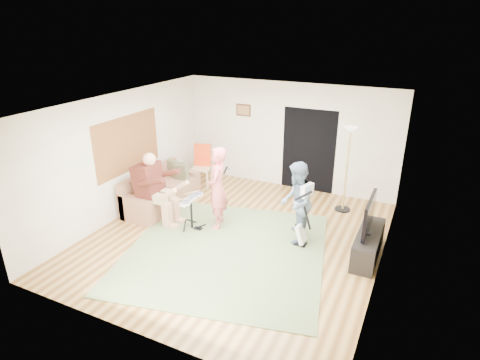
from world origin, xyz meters
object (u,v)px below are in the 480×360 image
(singer, at_px, (217,188))
(torchiere_lamp, at_px, (348,154))
(guitarist, at_px, (296,202))
(guitar_spare, at_px, (301,234))
(sofa, at_px, (160,194))
(drum_kit, at_px, (192,215))
(tv_cabinet, at_px, (368,244))
(television, at_px, (369,215))
(dining_chair, at_px, (202,172))

(singer, distance_m, torchiere_lamp, 2.98)
(guitarist, height_order, guitar_spare, guitarist)
(sofa, relative_size, guitarist, 1.28)
(sofa, relative_size, guitar_spare, 2.38)
(drum_kit, xyz_separation_m, guitarist, (2.08, 0.51, 0.49))
(tv_cabinet, bearing_deg, guitar_spare, -172.79)
(sofa, relative_size, television, 2.00)
(guitar_spare, bearing_deg, torchiere_lamp, 78.39)
(sofa, relative_size, tv_cabinet, 1.47)
(guitar_spare, distance_m, torchiere_lamp, 2.24)
(guitarist, bearing_deg, drum_kit, -91.40)
(tv_cabinet, bearing_deg, singer, -176.99)
(drum_kit, bearing_deg, television, 8.20)
(guitarist, distance_m, torchiere_lamp, 1.92)
(television, bearing_deg, torchiere_lamp, 114.00)
(sofa, height_order, guitar_spare, guitar_spare)
(drum_kit, xyz_separation_m, torchiere_lamp, (2.67, 2.26, 1.03))
(guitar_spare, relative_size, torchiere_lamp, 0.44)
(torchiere_lamp, distance_m, tv_cabinet, 2.23)
(guitar_spare, xyz_separation_m, torchiere_lamp, (0.39, 1.91, 1.10))
(guitar_spare, bearing_deg, dining_chair, 151.45)
(guitar_spare, height_order, television, television)
(dining_chair, bearing_deg, guitar_spare, -45.48)
(sofa, xyz_separation_m, singer, (1.73, -0.31, 0.59))
(torchiere_lamp, bearing_deg, guitar_spare, -101.61)
(guitarist, bearing_deg, dining_chair, -132.72)
(dining_chair, height_order, television, television)
(drum_kit, relative_size, guitarist, 0.45)
(tv_cabinet, relative_size, television, 1.36)
(guitarist, xyz_separation_m, guitar_spare, (0.19, -0.16, -0.56))
(sofa, bearing_deg, torchiere_lamp, 22.08)
(sofa, xyz_separation_m, dining_chair, (0.29, 1.47, 0.11))
(torchiere_lamp, relative_size, tv_cabinet, 1.40)
(torchiere_lamp, bearing_deg, guitarist, -108.42)
(drum_kit, xyz_separation_m, singer, (0.44, 0.34, 0.55))
(sofa, xyz_separation_m, torchiere_lamp, (3.96, 1.61, 1.07))
(guitar_spare, bearing_deg, sofa, 175.06)
(guitarist, height_order, television, guitarist)
(singer, xyz_separation_m, guitarist, (1.65, 0.17, -0.06))
(sofa, distance_m, torchiere_lamp, 4.40)
(tv_cabinet, bearing_deg, guitarist, 179.63)
(sofa, height_order, torchiere_lamp, torchiere_lamp)
(torchiere_lamp, relative_size, dining_chair, 1.80)
(torchiere_lamp, height_order, dining_chair, torchiere_lamp)
(sofa, xyz_separation_m, guitarist, (3.38, -0.14, 0.53))
(drum_kit, bearing_deg, dining_chair, 115.19)
(guitar_spare, xyz_separation_m, television, (1.18, 0.16, 0.60))
(singer, relative_size, television, 1.69)
(sofa, relative_size, dining_chair, 1.90)
(sofa, relative_size, singer, 1.19)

